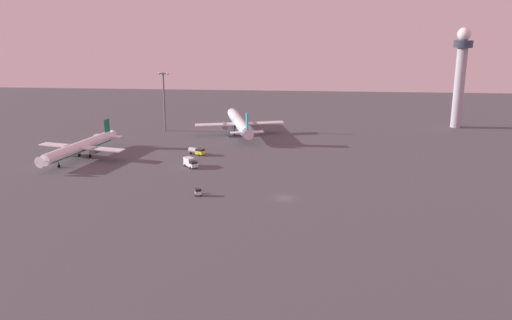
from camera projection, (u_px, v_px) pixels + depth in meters
name	position (u px, v px, depth m)	size (l,w,h in m)	color
ground_plane	(284.00, 198.00, 149.92)	(416.00, 416.00, 0.00)	#4C4C51
control_tower	(461.00, 71.00, 234.61)	(8.00, 8.00, 42.75)	#A8A8B2
airplane_taxiway_distant	(80.00, 147.00, 189.04)	(32.41, 41.35, 10.71)	white
airplane_terminal_side	(240.00, 123.00, 226.66)	(36.51, 46.54, 12.11)	white
catering_truck	(190.00, 162.00, 179.25)	(5.48, 5.81, 3.05)	white
pushback_tug	(198.00, 192.00, 151.73)	(2.62, 3.47, 2.05)	white
fuel_truck	(197.00, 151.00, 194.77)	(6.54, 4.86, 2.35)	yellow
apron_light_east	(164.00, 98.00, 230.15)	(4.80, 0.90, 24.82)	slate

